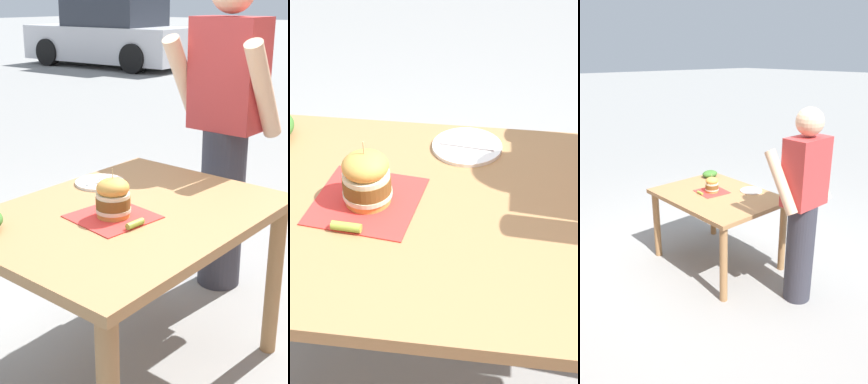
% 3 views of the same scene
% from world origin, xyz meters
% --- Properties ---
extents(ground_plane, '(80.00, 80.00, 0.00)m').
position_xyz_m(ground_plane, '(0.00, 0.00, 0.00)').
color(ground_plane, gray).
extents(patio_table, '(0.90, 1.19, 0.76)m').
position_xyz_m(patio_table, '(0.00, 0.00, 0.65)').
color(patio_table, '#9E7247').
rests_on(patio_table, ground).
extents(serving_paper, '(0.31, 0.31, 0.00)m').
position_xyz_m(serving_paper, '(0.00, -0.09, 0.76)').
color(serving_paper, red).
rests_on(serving_paper, patio_table).
extents(sandwich, '(0.13, 0.13, 0.19)m').
position_xyz_m(sandwich, '(-0.00, -0.08, 0.84)').
color(sandwich, gold).
rests_on(sandwich, serving_paper).
extents(pickle_spear, '(0.03, 0.08, 0.02)m').
position_xyz_m(pickle_spear, '(0.13, -0.11, 0.78)').
color(pickle_spear, '#8EA83D').
rests_on(pickle_spear, serving_paper).
extents(side_plate_with_forks, '(0.22, 0.22, 0.02)m').
position_xyz_m(side_plate_with_forks, '(-0.31, 0.16, 0.77)').
color(side_plate_with_forks, white).
rests_on(side_plate_with_forks, patio_table).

